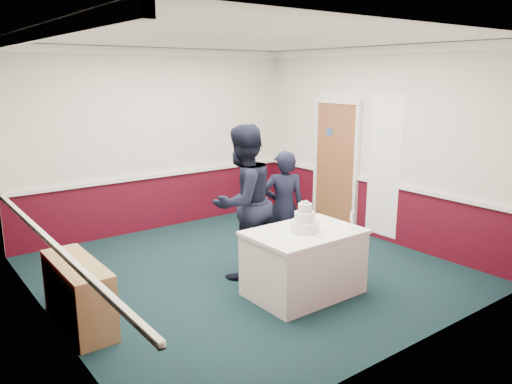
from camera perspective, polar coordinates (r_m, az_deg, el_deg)
ground at (r=6.80m, az=-0.99°, el=-8.98°), size 5.00×5.00×0.00m
room_shell at (r=6.87m, az=-3.54°, el=8.16°), size 5.00×5.00×3.00m
sideboard at (r=5.62m, az=-19.59°, el=-10.89°), size 0.41×1.20×0.70m
cake_table at (r=6.02m, az=5.48°, el=-7.96°), size 1.32×0.92×0.79m
wedding_cake at (r=5.86m, az=5.58°, el=-3.41°), size 0.35×0.35×0.36m
cake_knife at (r=5.74m, az=6.69°, el=-4.94°), size 0.07×0.22×0.00m
champagne_flute at (r=6.01m, az=10.92°, el=-2.90°), size 0.05×0.05×0.21m
person_man at (r=6.37m, az=-1.51°, el=-1.15°), size 1.10×0.93×1.98m
person_woman at (r=6.84m, az=3.18°, el=-1.83°), size 0.69×0.64×1.59m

